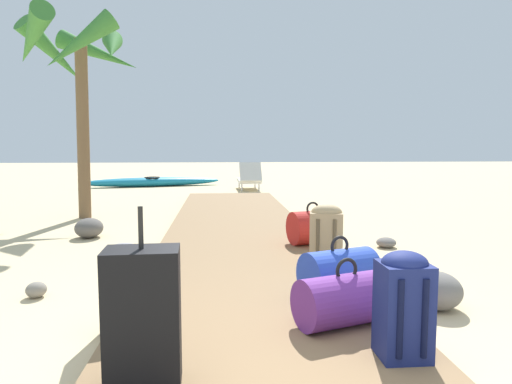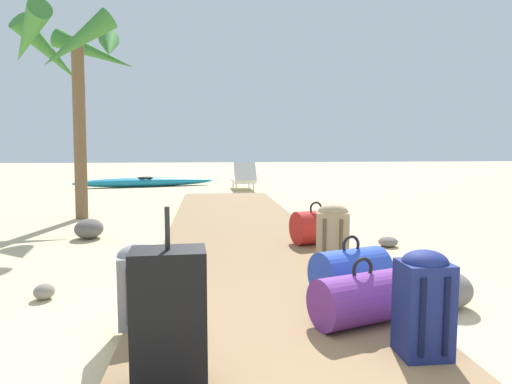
% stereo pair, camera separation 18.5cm
% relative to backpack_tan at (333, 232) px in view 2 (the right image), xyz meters
% --- Properties ---
extents(ground_plane, '(60.00, 60.00, 0.00)m').
position_rel_backpack_tan_xyz_m(ground_plane, '(-0.79, 1.02, -0.39)').
color(ground_plane, '#D1BA8C').
extents(boardwalk, '(1.97, 9.85, 0.08)m').
position_rel_backpack_tan_xyz_m(boardwalk, '(-0.79, 2.01, -0.35)').
color(boardwalk, olive).
rests_on(boardwalk, ground).
extents(backpack_tan, '(0.37, 0.29, 0.59)m').
position_rel_backpack_tan_xyz_m(backpack_tan, '(0.00, 0.00, 0.00)').
color(backpack_tan, tan).
rests_on(backpack_tan, boardwalk).
extents(duffel_bag_blue, '(0.65, 0.54, 0.48)m').
position_rel_backpack_tan_xyz_m(duffel_bag_blue, '(-0.13, -0.99, -0.13)').
color(duffel_bag_blue, '#2847B7').
rests_on(duffel_bag_blue, boardwalk).
extents(duffel_bag_red, '(0.61, 0.52, 0.51)m').
position_rel_backpack_tan_xyz_m(duffel_bag_red, '(0.05, 0.90, -0.11)').
color(duffel_bag_red, red).
rests_on(duffel_bag_red, boardwalk).
extents(backpack_grey, '(0.32, 0.30, 0.53)m').
position_rel_backpack_tan_xyz_m(backpack_grey, '(-1.69, -1.41, -0.03)').
color(backpack_grey, slate).
rests_on(backpack_grey, boardwalk).
extents(backpack_navy, '(0.27, 0.26, 0.60)m').
position_rel_backpack_tan_xyz_m(backpack_navy, '(-0.06, -2.04, 0.00)').
color(backpack_navy, navy).
rests_on(backpack_navy, boardwalk).
extents(duffel_bag_purple, '(0.72, 0.53, 0.45)m').
position_rel_backpack_tan_xyz_m(duffel_bag_purple, '(-0.24, -1.56, -0.14)').
color(duffel_bag_purple, '#6B2D84').
rests_on(duffel_bag_purple, boardwalk).
extents(suitcase_black, '(0.37, 0.25, 0.89)m').
position_rel_backpack_tan_xyz_m(suitcase_black, '(-1.43, -2.23, 0.03)').
color(suitcase_black, black).
rests_on(suitcase_black, boardwalk).
extents(palm_tree_near_left, '(2.12, 2.23, 3.46)m').
position_rel_backpack_tan_xyz_m(palm_tree_near_left, '(-3.51, 3.82, 2.36)').
color(palm_tree_near_left, brown).
rests_on(palm_tree_near_left, ground).
extents(lounge_chair, '(0.63, 1.54, 0.80)m').
position_rel_backpack_tan_xyz_m(lounge_chair, '(-0.20, 8.55, -0.06)').
color(lounge_chair, white).
rests_on(lounge_chair, ground).
extents(kayak, '(4.26, 1.54, 0.30)m').
position_rel_backpack_tan_xyz_m(kayak, '(-3.14, 9.93, -0.25)').
color(kayak, teal).
rests_on(kayak, ground).
extents(rock_right_mid, '(0.35, 0.35, 0.12)m').
position_rel_backpack_tan_xyz_m(rock_right_mid, '(1.00, 1.00, -0.33)').
color(rock_right_mid, slate).
rests_on(rock_right_mid, ground).
extents(rock_left_near, '(0.38, 0.45, 0.27)m').
position_rel_backpack_tan_xyz_m(rock_left_near, '(-2.84, 1.92, -0.26)').
color(rock_left_near, '#5B5651').
rests_on(rock_left_near, ground).
extents(rock_left_far, '(0.19, 0.19, 0.13)m').
position_rel_backpack_tan_xyz_m(rock_left_far, '(-2.58, -0.59, -0.33)').
color(rock_left_far, gray).
rests_on(rock_left_far, ground).
extents(rock_right_far, '(0.41, 0.43, 0.29)m').
position_rel_backpack_tan_xyz_m(rock_right_far, '(0.60, -1.11, -0.25)').
color(rock_right_far, slate).
rests_on(rock_right_far, ground).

